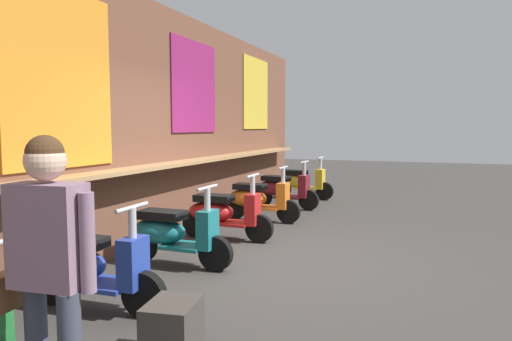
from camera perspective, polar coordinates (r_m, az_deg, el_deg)
name	(u,v)px	position (r m, az deg, el deg)	size (l,w,h in m)	color
ground_plane	(277,259)	(5.90, 2.59, -10.73)	(35.55, 35.55, 0.00)	#383533
market_stall_facade	(137,123)	(6.58, -14.34, 5.61)	(12.70, 0.61, 3.37)	brown
scooter_blue	(87,267)	(4.51, -19.93, -10.98)	(0.46, 1.40, 0.97)	#233D9E
scooter_teal	(171,233)	(5.62, -10.32, -7.52)	(0.46, 1.40, 0.97)	#197075
scooter_red	(222,213)	(6.83, -4.22, -5.18)	(0.46, 1.40, 0.97)	red
scooter_orange	(257,199)	(8.12, 0.06, -3.49)	(0.46, 1.40, 0.97)	orange
scooter_maroon	(281,189)	(9.43, 3.11, -2.27)	(0.50, 1.40, 0.97)	maroon
scooter_yellow	(300,182)	(10.74, 5.36, -1.36)	(0.47, 1.40, 0.97)	gold
shopper_with_handbag	(46,255)	(2.74, -24.20, -9.38)	(0.30, 0.64, 1.59)	#383D4C
merchandise_crate	(173,331)	(3.50, -10.13, -18.68)	(0.42, 0.33, 0.42)	#3D3833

